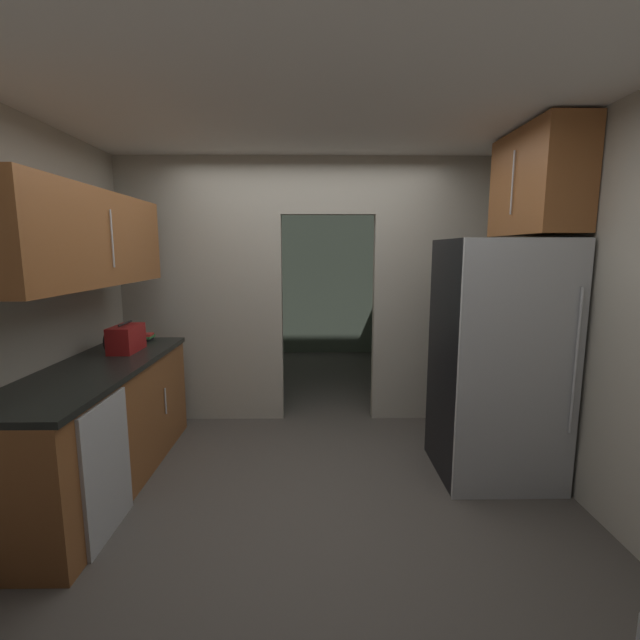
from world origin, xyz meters
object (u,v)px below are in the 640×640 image
Objects in this scene: dishwasher at (107,468)px; boombox at (126,339)px; book_stack at (146,337)px; refrigerator at (497,360)px.

boombox is (-0.29, 1.04, 0.58)m from dishwasher.
boombox is 0.45m from book_stack.
dishwasher is at bearing -164.65° from refrigerator.
dishwasher is 2.32× the size of boombox.
dishwasher is 5.47× the size of book_stack.
refrigerator is 3.00m from book_stack.
refrigerator reaches higher than book_stack.
refrigerator is 4.98× the size of boombox.
book_stack reaches higher than dishwasher.
refrigerator reaches higher than dishwasher.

